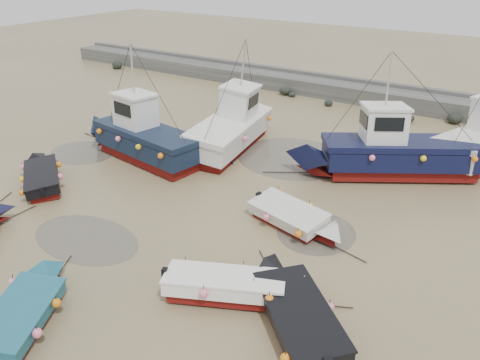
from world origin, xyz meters
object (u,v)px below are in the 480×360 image
object	(u,v)px
dinghy_2	(23,307)
cabin_boat_0	(140,135)
dinghy_3	(235,285)
dinghy_4	(43,173)
cabin_boat_1	(232,125)
dinghy_5	(296,216)
cabin_boat_2	(389,151)
person	(229,164)
dinghy_6	(295,307)

from	to	relation	value
dinghy_2	cabin_boat_0	bearing A→B (deg)	89.31
dinghy_3	dinghy_4	size ratio (longest dim) A/B	1.11
dinghy_4	cabin_boat_1	size ratio (longest dim) A/B	0.52
dinghy_3	dinghy_5	distance (m)	5.13
cabin_boat_0	cabin_boat_2	bearing A→B (deg)	-58.15
person	dinghy_6	bearing A→B (deg)	94.14
dinghy_6	cabin_boat_2	bearing A→B (deg)	46.91
dinghy_5	cabin_boat_1	size ratio (longest dim) A/B	0.53
dinghy_4	dinghy_5	bearing A→B (deg)	-41.11
dinghy_2	dinghy_3	xyz separation A→B (m)	(4.94, 4.47, -0.01)
dinghy_3	dinghy_4	world-z (taller)	same
dinghy_2	dinghy_6	bearing A→B (deg)	4.80
cabin_boat_0	person	size ratio (longest dim) A/B	5.72
dinghy_3	dinghy_5	xyz separation A→B (m)	(-0.34, 5.12, 0.01)
dinghy_6	person	size ratio (longest dim) A/B	3.01
cabin_boat_0	dinghy_5	bearing A→B (deg)	-91.92
cabin_boat_0	cabin_boat_1	xyz separation A→B (m)	(3.29, 4.25, -0.02)
dinghy_2	dinghy_4	bearing A→B (deg)	112.32
dinghy_2	person	size ratio (longest dim) A/B	3.00
dinghy_4	person	world-z (taller)	dinghy_4
person	cabin_boat_1	bearing A→B (deg)	-99.96
dinghy_5	cabin_boat_1	world-z (taller)	cabin_boat_1
dinghy_6	cabin_boat_1	distance (m)	14.88
dinghy_4	cabin_boat_1	world-z (taller)	cabin_boat_1
dinghy_5	cabin_boat_1	xyz separation A→B (m)	(-7.31, 6.19, 0.78)
dinghy_4	person	distance (m)	9.54
dinghy_2	cabin_boat_1	world-z (taller)	cabin_boat_1
dinghy_5	person	distance (m)	7.18
dinghy_5	person	size ratio (longest dim) A/B	3.21
dinghy_3	cabin_boat_2	world-z (taller)	cabin_boat_2
dinghy_4	cabin_boat_0	xyz separation A→B (m)	(1.87, 5.03, 0.80)
cabin_boat_0	dinghy_6	bearing A→B (deg)	-109.47
dinghy_4	dinghy_6	xyz separation A→B (m)	(14.95, -1.90, -0.00)
cabin_boat_0	cabin_boat_1	world-z (taller)	same
dinghy_2	dinghy_5	xyz separation A→B (m)	(4.61, 9.58, -0.00)
dinghy_3	dinghy_4	bearing A→B (deg)	-123.82
dinghy_3	dinghy_5	world-z (taller)	same
person	dinghy_4	bearing A→B (deg)	7.68
cabin_boat_0	cabin_boat_2	distance (m)	13.31
dinghy_4	person	bearing A→B (deg)	-7.83
dinghy_2	cabin_boat_1	distance (m)	16.02
cabin_boat_0	cabin_boat_1	bearing A→B (deg)	-29.29
dinghy_5	dinghy_3	bearing A→B (deg)	17.71
dinghy_6	cabin_boat_0	distance (m)	14.82
cabin_boat_1	dinghy_5	bearing A→B (deg)	-49.50
cabin_boat_2	cabin_boat_1	bearing A→B (deg)	65.41
dinghy_2	cabin_boat_0	size ratio (longest dim) A/B	0.52
dinghy_3	person	size ratio (longest dim) A/B	3.47
dinghy_3	dinghy_6	size ratio (longest dim) A/B	1.15
dinghy_6	person	bearing A→B (deg)	86.55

